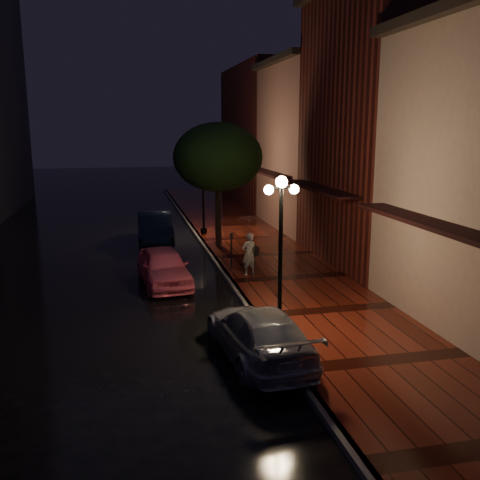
{
  "coord_description": "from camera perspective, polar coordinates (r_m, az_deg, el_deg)",
  "views": [
    {
      "loc": [
        -3.8,
        -18.6,
        5.75
      ],
      "look_at": [
        0.61,
        1.3,
        1.4
      ],
      "focal_mm": 40.0,
      "sensor_mm": 36.0,
      "label": 1
    }
  ],
  "objects": [
    {
      "name": "streetlamp_far",
      "position": [
        28.08,
        -3.95,
        5.58
      ],
      "size": [
        0.96,
        0.36,
        4.31
      ],
      "color": "black",
      "rests_on": "sidewalk"
    },
    {
      "name": "streetlamp_near",
      "position": [
        14.56,
        4.35,
        -0.47
      ],
      "size": [
        0.96,
        0.36,
        4.31
      ],
      "color": "black",
      "rests_on": "sidewalk"
    },
    {
      "name": "street_tree",
      "position": [
        25.03,
        -2.37,
        8.59
      ],
      "size": [
        4.16,
        4.16,
        5.8
      ],
      "color": "black",
      "rests_on": "sidewalk"
    },
    {
      "name": "parking_meter",
      "position": [
        21.32,
        -0.93,
        -0.75
      ],
      "size": [
        0.15,
        0.12,
        1.44
      ],
      "rotation": [
        0.0,
        0.0,
        -0.16
      ],
      "color": "black",
      "rests_on": "sidewalk"
    },
    {
      "name": "woman_with_umbrella",
      "position": [
        20.21,
        0.99,
        0.44
      ],
      "size": [
        0.96,
        0.98,
        2.32
      ],
      "rotation": [
        0.0,
        0.0,
        3.41
      ],
      "color": "silver",
      "rests_on": "sidewalk"
    },
    {
      "name": "curb",
      "position": [
        19.81,
        -0.93,
        -4.6
      ],
      "size": [
        0.25,
        60.0,
        0.15
      ],
      "primitive_type": "cube",
      "color": "#595451",
      "rests_on": "ground"
    },
    {
      "name": "sidewalk",
      "position": [
        20.36,
        5.31,
        -4.18
      ],
      "size": [
        4.5,
        60.0,
        0.15
      ],
      "primitive_type": "cube",
      "color": "#40130B",
      "rests_on": "ground"
    },
    {
      "name": "navy_car",
      "position": [
        26.83,
        -9.07,
        1.22
      ],
      "size": [
        1.77,
        4.77,
        1.56
      ],
      "primitive_type": "imported",
      "rotation": [
        0.0,
        0.0,
        -0.02
      ],
      "color": "black",
      "rests_on": "ground"
    },
    {
      "name": "silver_car",
      "position": [
        13.61,
        2.05,
        -9.92
      ],
      "size": [
        2.2,
        4.68,
        1.32
      ],
      "primitive_type": "imported",
      "rotation": [
        0.0,
        0.0,
        3.22
      ],
      "color": "#94949A",
      "rests_on": "ground"
    },
    {
      "name": "ground",
      "position": [
        19.83,
        -0.92,
        -4.8
      ],
      "size": [
        120.0,
        120.0,
        0.0
      ],
      "primitive_type": "plane",
      "color": "black",
      "rests_on": "ground"
    },
    {
      "name": "storefront_mid",
      "position": [
        23.26,
        15.45,
        11.01
      ],
      "size": [
        5.0,
        8.0,
        11.0
      ],
      "primitive_type": "cube",
      "color": "#511914",
      "rests_on": "ground"
    },
    {
      "name": "storefront_extra",
      "position": [
        40.09,
        3.18,
        10.96
      ],
      "size": [
        5.0,
        12.0,
        10.0
      ],
      "primitive_type": "cube",
      "color": "#511914",
      "rests_on": "ground"
    },
    {
      "name": "pink_car",
      "position": [
        19.84,
        -8.15,
        -2.84
      ],
      "size": [
        2.02,
        4.21,
        1.39
      ],
      "primitive_type": "imported",
      "rotation": [
        0.0,
        0.0,
        0.09
      ],
      "color": "#EB617F",
      "rests_on": "ground"
    },
    {
      "name": "storefront_far",
      "position": [
        30.59,
        8.29,
        9.58
      ],
      "size": [
        5.0,
        8.0,
        9.0
      ],
      "primitive_type": "cube",
      "color": "#8C5951",
      "rests_on": "ground"
    }
  ]
}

